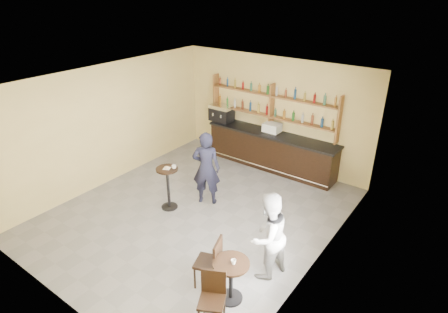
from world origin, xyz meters
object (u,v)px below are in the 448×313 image
Objects in this scene: espresso_machine at (222,113)px; chair_west at (208,262)px; man_main at (206,168)px; pedestal_table at (168,188)px; patron_second at (268,236)px; bar_counter at (271,150)px; chair_south at (212,301)px; pastry_case at (272,128)px; cafe_table at (231,281)px.

espresso_machine is 0.70× the size of chair_west.
chair_west is at bearing 101.16° from man_main.
pedestal_table is 1.03m from man_main.
patron_second is (3.99, -3.95, -0.47)m from espresso_machine.
bar_counter is 2.30× the size of patron_second.
pedestal_table is at bearing 24.97° from man_main.
chair_west is 0.58× the size of patron_second.
pedestal_table is 1.14× the size of chair_south.
man_main is 1.87× the size of chair_west.
patron_second reaches higher than chair_south.
chair_west is (1.46, -4.82, -0.73)m from pastry_case.
patron_second is (0.12, 1.51, 0.40)m from chair_south.
bar_counter is 4.23× the size of chair_south.
pastry_case is 5.09m from chair_west.
espresso_machine is 6.26m from cafe_table.
bar_counter reaches higher than pedestal_table.
chair_west is (3.27, -4.82, -0.84)m from espresso_machine.
bar_counter is 3.99× the size of chair_west.
espresso_machine is 0.40× the size of patron_second.
bar_counter is at bearing -2.66° from pastry_case.
man_main is (-0.33, -2.62, 0.40)m from bar_counter.
bar_counter is 5.84m from chair_south.
espresso_machine is at bearing 98.41° from chair_south.
pedestal_table is at bearing -73.64° from espresso_machine.
cafe_table is (2.91, -1.49, -0.13)m from pedestal_table.
bar_counter is 8.16× the size of pastry_case.
chair_south is (2.06, -5.47, -0.76)m from pastry_case.
man_main reaches higher than chair_south.
espresso_machine is 0.37× the size of man_main.
bar_counter reaches higher than cafe_table.
espresso_machine reaches higher than bar_counter.
pastry_case is at bearing 178.10° from chair_west.
man_main is at bearing 136.08° from cafe_table.
cafe_table is 0.85× the size of chair_south.
patron_second is (0.17, 0.91, 0.47)m from cafe_table.
pastry_case is at bearing -137.02° from patron_second.
man_main is at bearing 103.09° from chair_south.
espresso_machine is at bearing 128.09° from cafe_table.
bar_counter is 5.27m from cafe_table.
chair_south is (2.06, -5.47, -0.07)m from bar_counter.
cafe_table is 0.56m from chair_west.
cafe_table is at bearing -70.18° from pastry_case.
pedestal_table is at bearing 152.93° from cafe_table.
pastry_case is 2.66m from man_main.
espresso_machine reaches higher than chair_west.
cafe_table is at bearing -67.62° from bar_counter.
patron_second is (3.08, -0.57, 0.33)m from pedestal_table.
cafe_table is at bearing 3.45° from patron_second.
bar_counter is 0.69m from pastry_case.
man_main is 3.28m from cafe_table.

